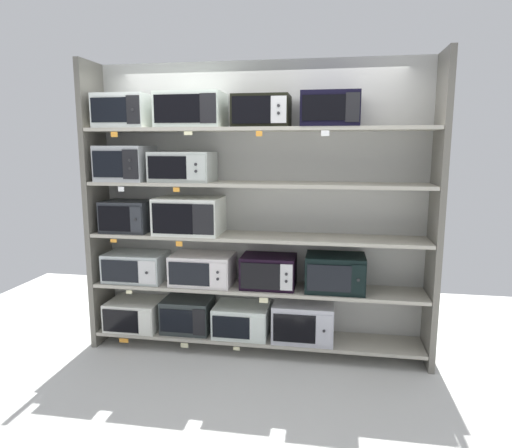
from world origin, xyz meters
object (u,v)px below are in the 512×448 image
object	(u,v)px
microwave_2	(242,320)
microwave_4	(136,266)
microwave_0	(136,314)
microwave_8	(128,216)
microwave_3	(303,320)
microwave_7	(335,273)
microwave_12	(125,112)
microwave_6	(269,271)
microwave_13	(191,110)
microwave_10	(126,163)
microwave_5	(203,269)
microwave_9	(190,215)
microwave_11	(183,167)
microwave_1	(188,315)
microwave_14	(262,111)
microwave_15	(330,110)

from	to	relation	value
microwave_2	microwave_4	xyz separation A→B (m)	(-1.00, -0.00, 0.46)
microwave_0	microwave_8	bearing A→B (deg)	179.96
microwave_0	microwave_3	distance (m)	1.59
microwave_7	microwave_12	xyz separation A→B (m)	(-1.87, 0.00, 1.38)
microwave_3	microwave_6	size ratio (longest dim) A/B	1.12
microwave_6	microwave_8	world-z (taller)	microwave_8
microwave_3	microwave_0	bearing A→B (deg)	-179.99
microwave_6	microwave_7	world-z (taller)	microwave_7
microwave_3	microwave_13	world-z (taller)	microwave_13
microwave_2	microwave_10	distance (m)	1.76
microwave_5	microwave_2	bearing A→B (deg)	0.03
microwave_5	microwave_10	bearing A→B (deg)	179.99
microwave_5	microwave_9	bearing A→B (deg)	-179.92
microwave_10	microwave_11	bearing A→B (deg)	-0.01
microwave_0	microwave_12	size ratio (longest dim) A/B	1.06
microwave_1	microwave_5	xyz separation A→B (m)	(0.15, -0.00, 0.45)
microwave_6	microwave_14	size ratio (longest dim) A/B	1.01
microwave_3	microwave_15	size ratio (longest dim) A/B	1.14
microwave_3	microwave_11	size ratio (longest dim) A/B	0.99
microwave_14	microwave_10	bearing A→B (deg)	179.98
microwave_1	microwave_15	xyz separation A→B (m)	(1.26, -0.00, 1.84)
microwave_13	microwave_3	bearing A→B (deg)	0.01
microwave_0	microwave_9	distance (m)	1.11
microwave_1	microwave_13	size ratio (longest dim) A/B	0.79
microwave_14	microwave_1	bearing A→B (deg)	179.96
microwave_9	microwave_5	bearing A→B (deg)	0.08
microwave_9	microwave_10	size ratio (longest dim) A/B	1.32
microwave_6	microwave_13	distance (m)	1.55
microwave_10	microwave_15	world-z (taller)	microwave_15
microwave_3	microwave_13	xyz separation A→B (m)	(-1.00, -0.00, 1.84)
microwave_8	microwave_10	bearing A→B (deg)	3.50
microwave_10	microwave_14	bearing A→B (deg)	-0.02
microwave_6	microwave_12	xyz separation A→B (m)	(-1.29, 0.00, 1.40)
microwave_0	microwave_11	world-z (taller)	microwave_11
microwave_5	microwave_7	bearing A→B (deg)	0.01
microwave_7	microwave_15	world-z (taller)	microwave_15
microwave_10	microwave_14	distance (m)	1.31
microwave_1	microwave_3	bearing A→B (deg)	-0.01
microwave_8	microwave_9	xyz separation A→B (m)	(0.59, 0.00, 0.02)
microwave_0	microwave_2	size ratio (longest dim) A/B	1.00
microwave_5	microwave_9	size ratio (longest dim) A/B	0.96
microwave_7	microwave_9	distance (m)	1.38
microwave_8	microwave_11	size ratio (longest dim) A/B	0.80
microwave_7	microwave_10	world-z (taller)	microwave_10
microwave_0	microwave_6	distance (m)	1.36
microwave_6	microwave_15	distance (m)	1.48
microwave_6	microwave_9	xyz separation A→B (m)	(-0.72, 0.00, 0.48)
microwave_9	microwave_14	world-z (taller)	microwave_14
microwave_1	microwave_8	size ratio (longest dim) A/B	1.04
microwave_6	microwave_14	bearing A→B (deg)	-179.98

